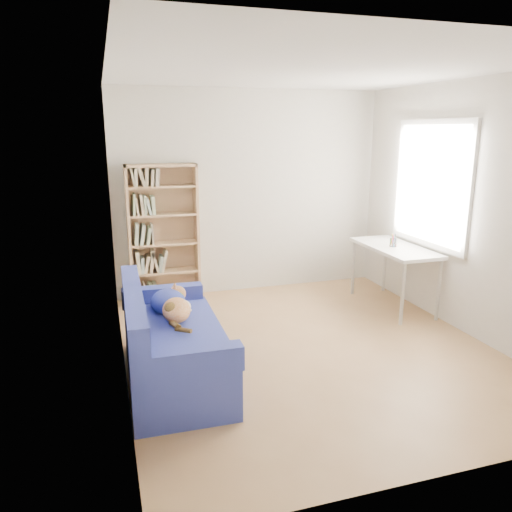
{
  "coord_description": "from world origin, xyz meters",
  "views": [
    {
      "loc": [
        -1.84,
        -4.21,
        2.1
      ],
      "look_at": [
        -0.39,
        0.48,
        0.85
      ],
      "focal_mm": 35.0,
      "sensor_mm": 36.0,
      "label": 1
    }
  ],
  "objects_px": {
    "sofa": "(170,343)",
    "pen_cup": "(393,242)",
    "bookshelf": "(164,239)",
    "desk": "(395,252)"
  },
  "relations": [
    {
      "from": "sofa",
      "to": "pen_cup",
      "type": "distance_m",
      "value": 3.02
    },
    {
      "from": "bookshelf",
      "to": "desk",
      "type": "height_order",
      "value": "bookshelf"
    },
    {
      "from": "desk",
      "to": "pen_cup",
      "type": "relative_size",
      "value": 7.69
    },
    {
      "from": "sofa",
      "to": "desk",
      "type": "relative_size",
      "value": 1.36
    },
    {
      "from": "sofa",
      "to": "pen_cup",
      "type": "xyz_separation_m",
      "value": [
        2.8,
        1.02,
        0.49
      ]
    },
    {
      "from": "desk",
      "to": "pen_cup",
      "type": "height_order",
      "value": "pen_cup"
    },
    {
      "from": "bookshelf",
      "to": "desk",
      "type": "bearing_deg",
      "value": -21.81
    },
    {
      "from": "bookshelf",
      "to": "pen_cup",
      "type": "height_order",
      "value": "bookshelf"
    },
    {
      "from": "bookshelf",
      "to": "desk",
      "type": "relative_size",
      "value": 1.39
    },
    {
      "from": "bookshelf",
      "to": "pen_cup",
      "type": "distance_m",
      "value": 2.77
    }
  ]
}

